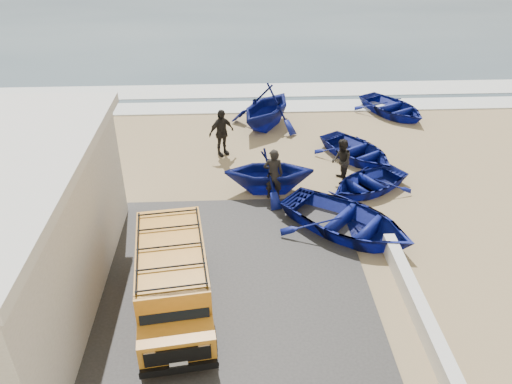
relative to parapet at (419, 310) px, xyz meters
name	(u,v)px	position (x,y,z in m)	size (l,w,h in m)	color
ground	(228,253)	(-5.00, 3.00, -0.28)	(160.00, 160.00, 0.00)	tan
slab	(155,299)	(-7.00, 1.00, -0.25)	(12.00, 10.00, 0.05)	#393634
surf_line	(228,107)	(-5.00, 15.00, -0.25)	(180.00, 1.60, 0.06)	white
surf_wash	(228,91)	(-5.00, 17.50, -0.26)	(180.00, 2.20, 0.04)	white
parapet	(419,310)	(0.00, 0.00, 0.00)	(0.35, 6.00, 0.55)	silver
van	(173,278)	(-6.40, 0.68, 0.77)	(2.34, 4.73, 1.94)	orange
boat_near_left	(347,221)	(-1.12, 3.89, 0.20)	(3.26, 4.56, 0.94)	navy
boat_near_right	(368,182)	(0.22, 6.52, 0.07)	(2.36, 3.31, 0.68)	navy
boat_mid_left	(269,171)	(-3.47, 6.63, 0.59)	(2.83, 3.28, 1.73)	navy
boat_mid_right	(357,151)	(0.37, 9.08, 0.10)	(2.60, 3.64, 0.75)	navy
boat_far_left	(266,106)	(-3.19, 12.56, 0.75)	(3.35, 3.89, 2.05)	navy
boat_far_right	(392,107)	(3.19, 13.72, 0.12)	(2.74, 3.83, 0.79)	navy
fisherman_front	(273,174)	(-3.36, 6.19, 0.70)	(0.71, 0.47, 1.95)	black
fisherman_middle	(341,161)	(-0.69, 7.24, 0.60)	(0.85, 0.66, 1.75)	black
fisherman_back	(221,133)	(-5.25, 9.75, 0.73)	(1.18, 0.49, 2.02)	black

